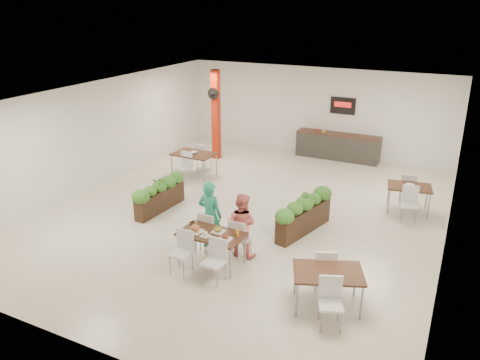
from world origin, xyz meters
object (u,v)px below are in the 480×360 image
object	(u,v)px
main_table	(211,238)
side_table_c	(328,277)
planter_right	(304,213)
service_counter	(338,146)
side_table_a	(194,156)
side_table_b	(409,190)
red_column	(216,114)
diner_man	(210,215)
planter_left	(160,193)
diner_woman	(241,225)

from	to	relation	value
main_table	side_table_c	size ratio (longest dim) A/B	0.99
planter_right	side_table_c	size ratio (longest dim) A/B	1.20
service_counter	side_table_a	world-z (taller)	service_counter
side_table_b	planter_right	bearing A→B (deg)	-141.86
red_column	service_counter	bearing A→B (deg)	25.00
red_column	side_table_b	distance (m)	7.26
side_table_b	red_column	bearing A→B (deg)	155.13
diner_man	planter_right	size ratio (longest dim) A/B	0.82
main_table	diner_man	bearing A→B (deg)	120.80
red_column	planter_left	size ratio (longest dim) A/B	1.68
diner_woman	service_counter	bearing A→B (deg)	-89.59
service_counter	planter_right	xyz separation A→B (m)	(0.80, -6.10, 0.02)
planter_left	side_table_c	xyz separation A→B (m)	(5.34, -2.22, 0.13)
side_table_a	red_column	bearing A→B (deg)	98.06
planter_left	side_table_a	distance (m)	2.89
diner_man	main_table	bearing A→B (deg)	121.99
red_column	diner_man	xyz separation A→B (m)	(3.09, -5.91, -0.83)
diner_woman	planter_right	world-z (taller)	diner_woman
service_counter	planter_right	world-z (taller)	service_counter
main_table	side_table_a	distance (m)	5.70
red_column	main_table	xyz separation A→B (m)	(3.48, -6.57, -1.01)
red_column	planter_left	xyz separation A→B (m)	(0.84, -4.73, -1.14)
red_column	side_table_b	world-z (taller)	red_column
diner_man	side_table_c	xyz separation A→B (m)	(3.08, -1.03, -0.18)
service_counter	planter_left	xyz separation A→B (m)	(-3.16, -6.59, 0.02)
red_column	main_table	distance (m)	7.50
side_table_b	diner_man	bearing A→B (deg)	-143.48
red_column	side_table_b	size ratio (longest dim) A/B	1.92
main_table	diner_man	xyz separation A→B (m)	(-0.39, 0.65, 0.18)
side_table_b	side_table_c	xyz separation A→B (m)	(-0.77, -5.12, 0.01)
diner_man	red_column	bearing A→B (deg)	-61.19
main_table	planter_right	size ratio (longest dim) A/B	0.83
diner_woman	diner_man	bearing A→B (deg)	1.19
diner_man	planter_left	world-z (taller)	diner_man
red_column	side_table_c	bearing A→B (deg)	-48.36
service_counter	side_table_c	distance (m)	9.08
planter_right	red_column	bearing A→B (deg)	138.55
service_counter	side_table_a	distance (m)	5.35
planter_left	side_table_b	world-z (taller)	planter_left
red_column	main_table	size ratio (longest dim) A/B	1.95
service_counter	diner_man	xyz separation A→B (m)	(-0.91, -7.78, 0.33)
side_table_b	side_table_a	bearing A→B (deg)	170.52
diner_man	planter_right	distance (m)	2.41
red_column	side_table_c	world-z (taller)	red_column
service_counter	diner_man	world-z (taller)	service_counter
planter_right	side_table_a	size ratio (longest dim) A/B	1.22
main_table	diner_man	distance (m)	0.78
side_table_a	planter_right	bearing A→B (deg)	-25.19
side_table_a	main_table	bearing A→B (deg)	-53.16
side_table_c	main_table	bearing A→B (deg)	150.12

